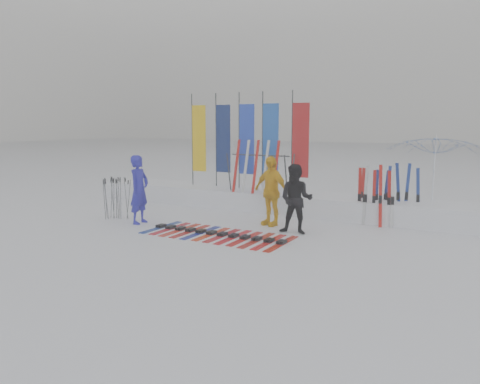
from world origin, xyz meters
The scene contains 11 objects.
ground centered at (0.00, 0.00, 0.00)m, with size 120.00×120.00×0.00m, color white.
snow_bank centered at (0.00, 4.60, 0.30)m, with size 14.00×1.60×0.60m, color white.
person_blue centered at (-2.63, 0.92, 0.95)m, with size 0.70×0.46×1.91m, color #1F1EAF.
person_black centered at (1.66, 1.89, 0.88)m, with size 0.86×0.67×1.76m, color black.
person_yellow centered at (0.66, 2.49, 0.95)m, with size 1.11×0.46×1.90m, color yellow.
tent_canopy centered at (4.47, 5.22, 1.25)m, with size 2.73×2.78×2.50m, color white.
ski_row centered at (0.01, 0.76, 0.04)m, with size 3.71×1.68×0.07m.
pole_cluster centered at (-3.71, 1.08, 0.60)m, with size 0.77×0.65×1.26m.
feather_flags centered at (-1.36, 4.75, 2.24)m, with size 4.42×0.19×3.20m.
ski_rack centered at (-0.53, 4.20, 1.38)m, with size 2.04×0.80×1.23m.
upright_skis centered at (3.28, 4.27, 0.79)m, with size 1.65×1.09×1.69m.
Camera 1 is at (6.11, -8.91, 2.77)m, focal length 35.00 mm.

